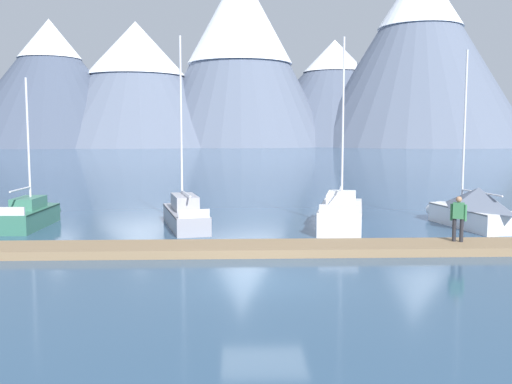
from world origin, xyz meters
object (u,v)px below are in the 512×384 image
at_px(sailboat_mid_dock_port, 342,212).
at_px(person_on_dock, 458,216).
at_px(sailboat_nearest_berth, 32,214).
at_px(sailboat_mid_dock_starboard, 471,208).
at_px(sailboat_second_berth, 184,213).

distance_m(sailboat_mid_dock_port, person_on_dock, 6.60).
xyz_separation_m(sailboat_nearest_berth, sailboat_mid_dock_starboard, (20.40, -1.01, 0.31)).
height_order(sailboat_nearest_berth, sailboat_mid_dock_port, sailboat_mid_dock_port).
bearing_deg(sailboat_nearest_berth, sailboat_mid_dock_starboard, -2.84).
relative_size(sailboat_nearest_berth, sailboat_second_berth, 0.78).
bearing_deg(sailboat_mid_dock_starboard, sailboat_second_berth, 176.85).
xyz_separation_m(sailboat_nearest_berth, sailboat_mid_dock_port, (14.47, -0.48, 0.09)).
bearing_deg(person_on_dock, sailboat_mid_dock_port, 119.68).
distance_m(sailboat_second_berth, person_on_dock, 12.19).
height_order(sailboat_nearest_berth, sailboat_mid_dock_starboard, sailboat_mid_dock_starboard).
bearing_deg(sailboat_mid_dock_port, sailboat_nearest_berth, 178.09).
relative_size(sailboat_mid_dock_starboard, person_on_dock, 4.83).
relative_size(sailboat_mid_dock_port, person_on_dock, 5.12).
bearing_deg(sailboat_mid_dock_starboard, person_on_dock, -117.34).
distance_m(sailboat_second_berth, sailboat_mid_dock_port, 7.39).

